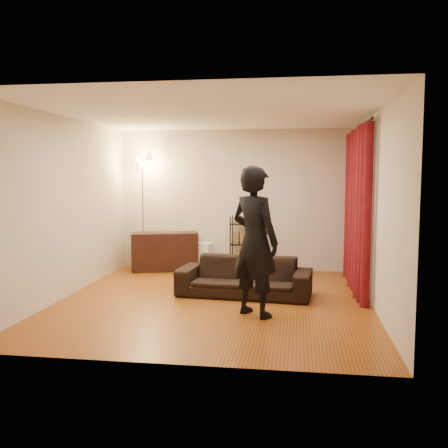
% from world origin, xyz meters
% --- Properties ---
extents(floor, '(5.00, 5.00, 0.00)m').
position_xyz_m(floor, '(0.00, 0.00, 0.00)').
color(floor, '#8E5212').
rests_on(floor, ground).
extents(ceiling, '(5.00, 5.00, 0.00)m').
position_xyz_m(ceiling, '(0.00, 0.00, 2.70)').
color(ceiling, white).
rests_on(ceiling, ground).
extents(wall_back, '(5.00, 0.00, 5.00)m').
position_xyz_m(wall_back, '(0.00, 2.50, 1.35)').
color(wall_back, beige).
rests_on(wall_back, ground).
extents(wall_front, '(5.00, 0.00, 5.00)m').
position_xyz_m(wall_front, '(0.00, -2.50, 1.35)').
color(wall_front, beige).
rests_on(wall_front, ground).
extents(wall_left, '(0.00, 5.00, 5.00)m').
position_xyz_m(wall_left, '(-2.25, 0.00, 1.35)').
color(wall_left, beige).
rests_on(wall_left, ground).
extents(wall_right, '(0.00, 5.00, 5.00)m').
position_xyz_m(wall_right, '(2.25, 0.00, 1.35)').
color(wall_right, beige).
rests_on(wall_right, ground).
extents(curtain_rod, '(0.04, 2.65, 0.04)m').
position_xyz_m(curtain_rod, '(2.15, 1.12, 2.58)').
color(curtain_rod, black).
rests_on(curtain_rod, wall_right).
extents(curtain, '(0.22, 2.65, 2.55)m').
position_xyz_m(curtain, '(2.13, 1.12, 1.28)').
color(curtain, maroon).
rests_on(curtain, ground).
extents(sofa, '(2.07, 0.97, 0.59)m').
position_xyz_m(sofa, '(0.40, 0.36, 0.29)').
color(sofa, black).
rests_on(sofa, ground).
extents(person, '(0.85, 0.80, 1.95)m').
position_xyz_m(person, '(0.65, -0.69, 0.98)').
color(person, black).
rests_on(person, ground).
extents(media_cabinet, '(1.34, 0.80, 0.73)m').
position_xyz_m(media_cabinet, '(-1.33, 2.16, 0.37)').
color(media_cabinet, black).
rests_on(media_cabinet, ground).
extents(storage_boxes, '(0.39, 0.35, 0.53)m').
position_xyz_m(storage_boxes, '(-0.60, 2.31, 0.27)').
color(storage_boxes, white).
rests_on(storage_boxes, ground).
extents(wire_shelf, '(0.48, 0.34, 1.06)m').
position_xyz_m(wire_shelf, '(0.20, 2.22, 0.53)').
color(wire_shelf, black).
rests_on(wire_shelf, ground).
extents(floor_lamp, '(0.50, 0.50, 2.23)m').
position_xyz_m(floor_lamp, '(-1.76, 2.17, 1.12)').
color(floor_lamp, silver).
rests_on(floor_lamp, ground).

